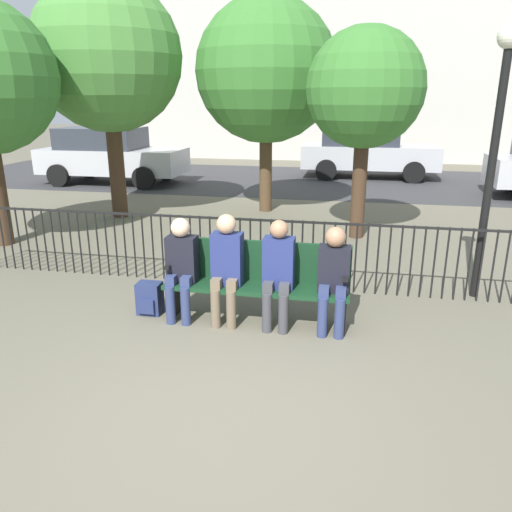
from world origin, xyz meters
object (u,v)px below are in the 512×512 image
object	(u,v)px
park_bench	(257,279)
seated_person_3	(334,274)
lamp_post	(498,123)
parked_car_0	(367,151)
tree_3	(266,71)
seated_person_0	(181,263)
tree_0	(365,90)
seated_person_1	(226,263)
parked_car_1	(110,155)
backpack	(150,299)
seated_person_2	(278,269)
tree_2	(107,57)

from	to	relation	value
park_bench	seated_person_3	world-z (taller)	seated_person_3
lamp_post	parked_car_0	world-z (taller)	lamp_post
seated_person_3	tree_3	bearing A→B (deg)	106.85
seated_person_0	tree_0	bearing A→B (deg)	63.63
seated_person_0	tree_0	distance (m)	4.85
seated_person_1	parked_car_0	bearing A→B (deg)	81.37
parked_car_0	seated_person_3	bearing A→B (deg)	-92.66
parked_car_1	backpack	bearing A→B (deg)	-61.07
seated_person_3	seated_person_2	bearing A→B (deg)	179.76
tree_0	tree_2	bearing A→B (deg)	171.86
park_bench	tree_0	size ratio (longest dim) A/B	0.58
seated_person_1	tree_3	size ratio (longest dim) A/B	0.28
backpack	tree_2	size ratio (longest dim) A/B	0.08
tree_2	tree_3	bearing A→B (deg)	21.05
tree_0	tree_3	world-z (taller)	tree_3
seated_person_2	seated_person_3	size ratio (longest dim) A/B	1.04
lamp_post	tree_0	bearing A→B (deg)	120.15
seated_person_0	tree_0	world-z (taller)	tree_0
park_bench	lamp_post	xyz separation A→B (m)	(2.64, 1.24, 1.69)
seated_person_0	seated_person_3	size ratio (longest dim) A/B	1.01
tree_3	park_bench	bearing A→B (deg)	-80.94
seated_person_2	parked_car_1	distance (m)	10.77
backpack	lamp_post	bearing A→B (deg)	18.77
seated_person_2	seated_person_3	xyz separation A→B (m)	(0.61, -0.00, -0.02)
parked_car_0	seated_person_1	bearing A→B (deg)	-98.63
lamp_post	tree_3	bearing A→B (deg)	128.37
seated_person_3	tree_3	world-z (taller)	tree_3
lamp_post	parked_car_1	distance (m)	11.48
tree_2	tree_3	size ratio (longest dim) A/B	1.05
tree_0	tree_3	size ratio (longest dim) A/B	0.81
tree_2	parked_car_1	world-z (taller)	tree_2
seated_person_0	seated_person_3	world-z (taller)	seated_person_0
seated_person_2	park_bench	bearing A→B (deg)	153.06
tree_0	tree_2	size ratio (longest dim) A/B	0.77
tree_2	parked_car_0	size ratio (longest dim) A/B	1.13
lamp_post	parked_car_1	xyz separation A→B (m)	(-8.73, 7.33, -1.35)
seated_person_0	tree_0	size ratio (longest dim) A/B	0.33
seated_person_0	seated_person_3	xyz separation A→B (m)	(1.72, -0.00, -0.01)
tree_2	park_bench	bearing A→B (deg)	-49.52
park_bench	seated_person_2	xyz separation A→B (m)	(0.26, -0.13, 0.18)
parked_car_1	seated_person_1	bearing A→B (deg)	-56.53
seated_person_3	seated_person_1	bearing A→B (deg)	179.79
backpack	tree_0	world-z (taller)	tree_0
seated_person_3	parked_car_1	world-z (taller)	parked_car_1
backpack	park_bench	bearing A→B (deg)	4.21
seated_person_0	parked_car_0	size ratio (longest dim) A/B	0.29
seated_person_1	parked_car_1	distance (m)	10.44
seated_person_3	tree_2	size ratio (longest dim) A/B	0.25
seated_person_1	seated_person_2	distance (m)	0.59
seated_person_2	parked_car_0	world-z (taller)	parked_car_0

